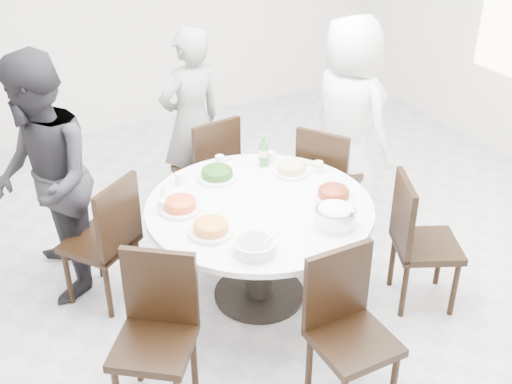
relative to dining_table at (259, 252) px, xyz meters
name	(u,v)px	position (x,y,z in m)	size (l,w,h in m)	color
floor	(267,261)	(0.24, 0.33, -0.38)	(6.00, 6.00, 0.01)	silver
dining_table	(259,252)	(0.00, 0.00, 0.00)	(1.50, 1.50, 0.75)	white
chair_ne	(330,179)	(0.89, 0.50, 0.10)	(0.42, 0.42, 0.95)	black
chair_n	(205,168)	(0.09, 1.12, 0.10)	(0.42, 0.42, 0.95)	black
chair_nw	(99,240)	(-0.96, 0.50, 0.10)	(0.42, 0.42, 0.95)	black
chair_sw	(153,343)	(-0.97, -0.62, 0.10)	(0.42, 0.42, 0.95)	black
chair_s	(354,339)	(0.01, -1.09, 0.10)	(0.42, 0.42, 0.95)	black
chair_se	(427,243)	(0.98, -0.55, 0.10)	(0.42, 0.42, 0.95)	black
diner_right	(348,120)	(1.18, 0.71, 0.47)	(0.83, 0.54, 1.69)	white
diner_middle	(191,123)	(0.08, 1.35, 0.42)	(0.58, 0.38, 1.59)	black
diner_left	(43,181)	(-1.22, 0.75, 0.49)	(0.84, 0.66, 1.74)	black
dish_greens	(217,174)	(-0.10, 0.45, 0.41)	(0.28, 0.28, 0.07)	white
dish_pale	(291,169)	(0.40, 0.28, 0.41)	(0.26, 0.26, 0.07)	white
dish_orange	(180,206)	(-0.49, 0.17, 0.41)	(0.27, 0.27, 0.07)	white
dish_redbrown	(333,194)	(0.47, -0.16, 0.41)	(0.27, 0.27, 0.07)	white
dish_tofu	(211,229)	(-0.42, -0.17, 0.41)	(0.28, 0.28, 0.07)	white
rice_bowl	(335,217)	(0.30, -0.43, 0.43)	(0.26, 0.26, 0.11)	silver
soup_bowl	(254,247)	(-0.28, -0.46, 0.41)	(0.25, 0.25, 0.08)	white
beverage_bottle	(264,151)	(0.29, 0.48, 0.49)	(0.07, 0.07, 0.24)	#327F37
tea_cups	(225,161)	(0.04, 0.61, 0.42)	(0.07, 0.07, 0.08)	white
chopsticks	(219,162)	(0.01, 0.67, 0.38)	(0.24, 0.04, 0.01)	tan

